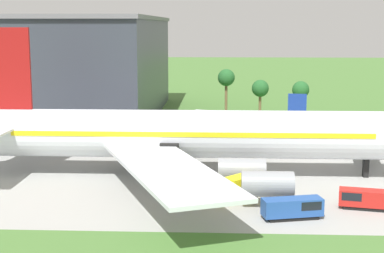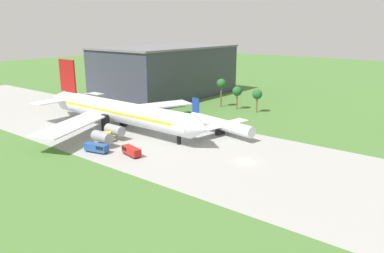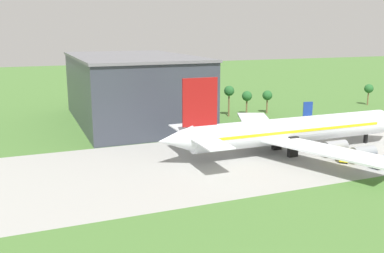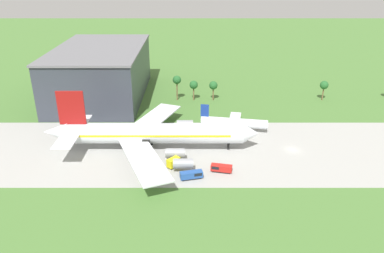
# 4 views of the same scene
# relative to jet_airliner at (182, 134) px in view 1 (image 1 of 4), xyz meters

# --- Properties ---
(jet_airliner) EXTENTS (68.30, 59.24, 19.74)m
(jet_airliner) POSITION_rel_jet_airliner_xyz_m (0.00, 0.00, 0.00)
(jet_airliner) COLOR silver
(jet_airliner) RESTS_ON ground_plane
(regional_aircraft) EXTENTS (23.72, 21.50, 9.26)m
(regional_aircraft) POSITION_rel_jet_airliner_xyz_m (27.64, 14.58, -2.55)
(regional_aircraft) COLOR silver
(regional_aircraft) RESTS_ON ground_plane
(baggage_tug) EXTENTS (6.59, 3.40, 2.21)m
(baggage_tug) POSITION_rel_jet_airliner_xyz_m (12.85, -17.72, -4.40)
(baggage_tug) COLOR black
(baggage_tug) RESTS_ON ground_plane
(fuel_truck) EXTENTS (6.34, 3.24, 2.15)m
(fuel_truck) POSITION_rel_jet_airliner_xyz_m (21.06, -13.99, -4.43)
(fuel_truck) COLOR black
(fuel_truck) RESTS_ON ground_plane
(catering_van) EXTENTS (4.15, 4.23, 2.84)m
(catering_van) POSITION_rel_jet_airliner_xyz_m (7.45, -11.25, -4.09)
(catering_van) COLOR black
(catering_van) RESTS_ON ground_plane
(terminal_building) EXTENTS (36.72, 61.20, 21.91)m
(terminal_building) POSITION_rel_jet_airliner_xyz_m (-26.99, 51.89, 5.37)
(terminal_building) COLOR #333842
(terminal_building) RESTS_ON ground_plane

